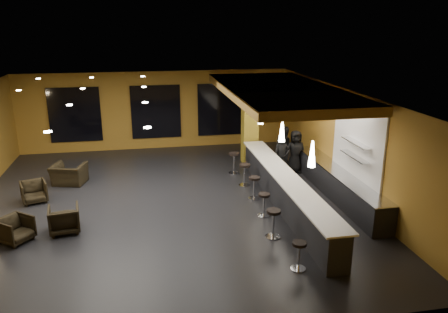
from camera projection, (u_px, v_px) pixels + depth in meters
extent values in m
cube|color=black|center=(166.00, 204.00, 14.11)|extent=(12.00, 13.00, 0.10)
cube|color=black|center=(161.00, 93.00, 13.04)|extent=(12.00, 13.00, 0.10)
cube|color=olive|center=(156.00, 110.00, 19.72)|extent=(12.00, 0.10, 3.50)
cube|color=olive|center=(185.00, 259.00, 7.43)|extent=(12.00, 0.10, 3.50)
cube|color=olive|center=(345.00, 141.00, 14.64)|extent=(0.10, 13.00, 3.50)
cube|color=olive|center=(279.00, 91.00, 14.74)|extent=(3.60, 8.00, 0.28)
cube|color=black|center=(75.00, 115.00, 19.01)|extent=(2.20, 0.06, 2.40)
cube|color=black|center=(156.00, 112.00, 19.63)|extent=(2.20, 0.06, 2.40)
cube|color=black|center=(221.00, 109.00, 20.16)|extent=(2.20, 0.06, 2.40)
cube|color=white|center=(357.00, 142.00, 13.61)|extent=(0.06, 3.20, 2.40)
cube|color=black|center=(285.00, 192.00, 13.65)|extent=(0.60, 8.00, 1.00)
cube|color=silver|center=(285.00, 176.00, 13.50)|extent=(0.78, 8.10, 0.05)
cube|color=black|center=(337.00, 184.00, 14.50)|extent=(0.70, 6.00, 0.86)
cube|color=silver|center=(338.00, 171.00, 14.36)|extent=(0.72, 6.00, 0.03)
cube|color=silver|center=(355.00, 157.00, 13.52)|extent=(0.30, 1.50, 0.03)
cube|color=silver|center=(356.00, 143.00, 13.39)|extent=(0.30, 1.50, 0.03)
cube|color=#A68B25|center=(250.00, 121.00, 17.59)|extent=(0.60, 0.60, 3.50)
cone|color=white|center=(312.00, 154.00, 11.23)|extent=(0.20, 0.20, 0.70)
cone|color=white|center=(282.00, 131.00, 13.57)|extent=(0.20, 0.20, 0.70)
cone|color=white|center=(261.00, 115.00, 15.92)|extent=(0.20, 0.20, 0.70)
imported|color=black|center=(282.00, 158.00, 15.90)|extent=(0.63, 0.42, 1.71)
imported|color=black|center=(285.00, 150.00, 16.63)|extent=(1.00, 0.84, 1.82)
imported|color=black|center=(295.00, 152.00, 16.67)|extent=(0.84, 0.57, 1.67)
imported|color=black|center=(15.00, 229.00, 11.54)|extent=(1.06, 1.05, 0.69)
imported|color=black|center=(64.00, 219.00, 12.08)|extent=(0.91, 0.93, 0.75)
imported|color=black|center=(34.00, 192.00, 14.07)|extent=(0.96, 0.97, 0.70)
imported|color=black|center=(69.00, 174.00, 15.63)|extent=(1.34, 1.24, 0.73)
cylinder|color=silver|center=(298.00, 269.00, 10.33)|extent=(0.36, 0.36, 0.03)
cylinder|color=silver|center=(299.00, 257.00, 10.23)|extent=(0.06, 0.06, 0.63)
cylinder|color=black|center=(299.00, 244.00, 10.13)|extent=(0.34, 0.34, 0.07)
cylinder|color=silver|center=(273.00, 237.00, 11.85)|extent=(0.41, 0.41, 0.03)
cylinder|color=silver|center=(273.00, 225.00, 11.74)|extent=(0.07, 0.07, 0.71)
cylinder|color=black|center=(274.00, 211.00, 11.63)|extent=(0.39, 0.39, 0.08)
cylinder|color=silver|center=(264.00, 215.00, 13.15)|extent=(0.36, 0.36, 0.03)
cylinder|color=silver|center=(264.00, 206.00, 13.05)|extent=(0.06, 0.06, 0.64)
cylinder|color=black|center=(264.00, 195.00, 12.95)|extent=(0.35, 0.35, 0.07)
cylinder|color=silver|center=(254.00, 198.00, 14.41)|extent=(0.39, 0.39, 0.03)
cylinder|color=silver|center=(254.00, 189.00, 14.31)|extent=(0.07, 0.07, 0.68)
cylinder|color=black|center=(254.00, 178.00, 14.20)|extent=(0.37, 0.37, 0.08)
cylinder|color=silver|center=(244.00, 185.00, 15.57)|extent=(0.41, 0.41, 0.03)
cylinder|color=silver|center=(244.00, 176.00, 15.46)|extent=(0.07, 0.07, 0.71)
cylinder|color=black|center=(245.00, 165.00, 15.34)|extent=(0.39, 0.39, 0.08)
cylinder|color=silver|center=(234.00, 173.00, 16.80)|extent=(0.42, 0.42, 0.03)
cylinder|color=silver|center=(234.00, 164.00, 16.69)|extent=(0.07, 0.07, 0.74)
cylinder|color=black|center=(234.00, 154.00, 16.57)|extent=(0.40, 0.40, 0.08)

